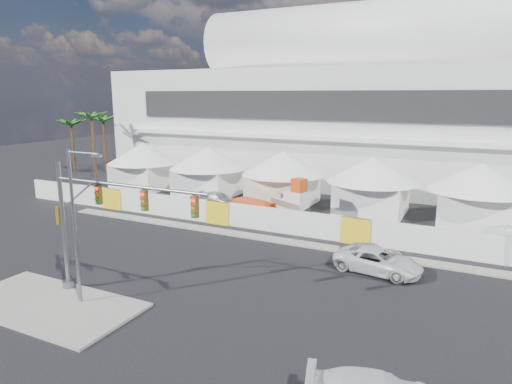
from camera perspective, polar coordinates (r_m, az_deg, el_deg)
The scene contains 12 objects.
ground at distance 25.34m, azimuth -10.18°, elevation -13.83°, with size 160.00×160.00×0.00m, color black.
median_island at distance 27.26m, azimuth -24.56°, elevation -12.68°, with size 10.00×5.00×0.15m, color gray.
stadium at distance 59.86m, azimuth 21.84°, elevation 9.79°, with size 80.00×24.80×21.98m.
tent_row at distance 44.88m, azimuth 8.72°, elevation 1.91°, with size 53.40×8.40×5.40m.
hoarding_fence at distance 35.01m, azimuth 12.39°, elevation -4.77°, with size 70.00×0.25×2.00m, color white.
palm_cluster at distance 67.27m, azimuth -18.51°, elevation 8.00°, with size 10.60×10.60×8.55m.
sedan_silver at distance 31.37m, azimuth 14.13°, elevation -7.39°, with size 4.23×1.70×1.44m, color silver.
pickup_curb at distance 29.91m, azimuth 15.02°, elevation -8.35°, with size 5.43×2.50×1.51m, color white.
lot_car_c at distance 46.37m, azimuth -4.75°, elevation -0.84°, with size 4.33×1.76×1.26m, color #B6B6BB.
traffic_mast at distance 26.06m, azimuth -19.96°, elevation -3.71°, with size 9.92×0.71×7.29m.
streetlight_median at distance 25.08m, azimuth -21.50°, elevation -2.88°, with size 2.28×0.23×8.24m.
boom_lift at distance 42.27m, azimuth 0.64°, elevation -1.43°, with size 8.31×3.02×4.08m.
Camera 1 is at (13.88, -18.11, 11.01)m, focal length 32.00 mm.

